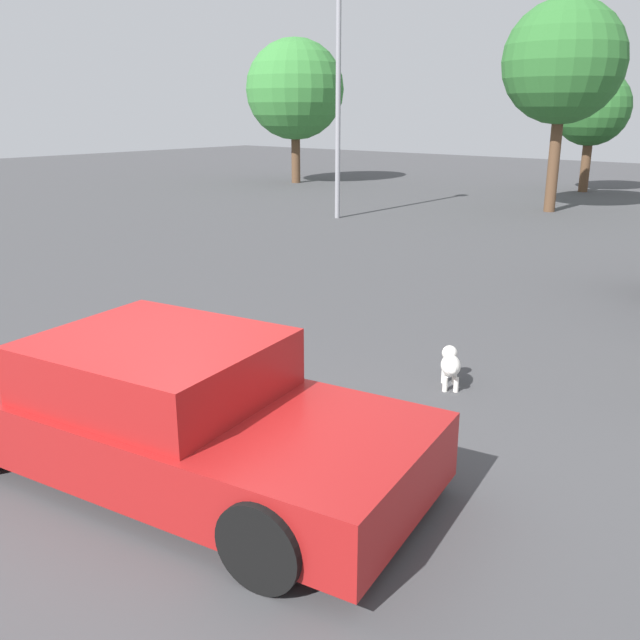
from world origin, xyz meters
TOP-DOWN VIEW (x-y plane):
  - ground_plane at (0.00, 0.00)m, footprint 80.00×80.00m
  - sedan_foreground at (0.00, 0.01)m, footprint 4.73×2.53m
  - dog at (0.92, 3.25)m, footprint 0.42×0.55m
  - light_post_mid at (-7.90, 12.33)m, footprint 0.44×0.44m
  - tree_back_left at (-3.69, 17.52)m, footprint 3.52×3.52m
  - tree_back_center at (-4.80, 23.51)m, footprint 2.79×2.79m
  - tree_back_right at (-15.45, 19.02)m, footprint 4.05×4.05m

SIDE VIEW (x-z plane):
  - ground_plane at x=0.00m, z-range 0.00..0.00m
  - dog at x=0.92m, z-range 0.06..0.47m
  - sedan_foreground at x=0.00m, z-range -0.04..1.16m
  - tree_back_center at x=-4.80m, z-range 0.82..5.30m
  - tree_back_right at x=-15.45m, z-range 0.87..6.70m
  - tree_back_left at x=-3.69m, z-range 1.26..7.35m
  - light_post_mid at x=-7.90m, z-range 1.17..7.90m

